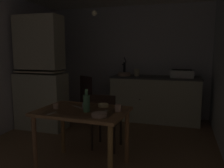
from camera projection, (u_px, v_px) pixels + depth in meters
name	position (u px, v px, depth m)	size (l,w,h in m)	color
ground_plane	(102.00, 141.00, 3.78)	(4.54, 4.54, 0.00)	#88694B
wall_back	(128.00, 61.00, 5.30)	(3.64, 0.10, 2.41)	silver
wall_left	(4.00, 65.00, 4.13)	(0.10, 3.58, 2.41)	silver
hutch_cabinet	(41.00, 77.00, 4.30)	(0.91, 0.45, 2.06)	beige
counter_cabinet	(155.00, 99.00, 4.86)	(1.80, 0.64, 0.92)	beige
sink_basin	(182.00, 74.00, 4.63)	(0.44, 0.34, 0.15)	white
hand_pump	(124.00, 68.00, 5.01)	(0.05, 0.27, 0.39)	#232328
mixing_bowl_counter	(124.00, 74.00, 4.93)	(0.26, 0.26, 0.07)	tan
stoneware_crock	(137.00, 73.00, 4.88)	(0.11, 0.11, 0.15)	beige
dining_table	(83.00, 118.00, 2.84)	(1.10, 0.79, 0.74)	brown
chair_far_side	(105.00, 120.00, 3.42)	(0.41, 0.41, 0.84)	#312419
chair_by_counter	(91.00, 99.00, 4.70)	(0.55, 0.55, 0.95)	#371E1D
serving_bowl_wide	(103.00, 105.00, 2.99)	(0.13, 0.13, 0.04)	beige
soup_bowl_small	(99.00, 115.00, 2.54)	(0.17, 0.17, 0.04)	tan
mug_dark	(56.00, 106.00, 2.88)	(0.07, 0.07, 0.07)	tan
teacup_mint	(85.00, 105.00, 2.90)	(0.06, 0.06, 0.07)	#9EB2C6
mug_tall	(118.00, 108.00, 2.76)	(0.07, 0.07, 0.08)	tan
glass_bottle	(87.00, 103.00, 2.73)	(0.08, 0.08, 0.27)	#4C7F56
table_knife	(77.00, 107.00, 2.97)	(0.20, 0.02, 0.01)	silver
teaspoon_near_bowl	(102.00, 111.00, 2.74)	(0.16, 0.02, 0.01)	beige
teaspoon_by_cup	(52.00, 113.00, 2.66)	(0.16, 0.02, 0.01)	beige
pendant_bulb	(94.00, 13.00, 3.54)	(0.08, 0.08, 0.08)	#F9EFCC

